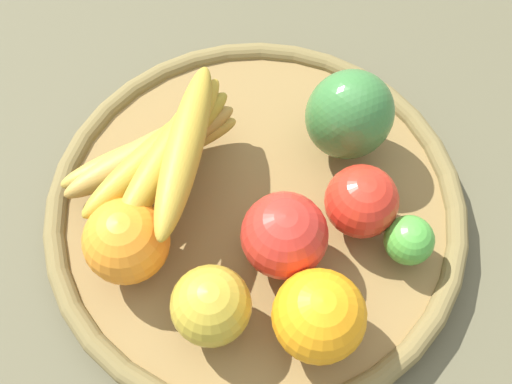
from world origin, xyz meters
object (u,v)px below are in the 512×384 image
bell_pepper (349,115)px  apple_0 (361,201)px  apple_2 (211,306)px  orange_0 (319,316)px  lime_0 (409,240)px  banana_bunch (162,151)px  apple_1 (284,235)px  orange_1 (127,241)px

bell_pepper → apple_0: bearing=86.0°
apple_2 → orange_0: 0.09m
orange_0 → lime_0: size_ratio=1.72×
banana_bunch → apple_1: size_ratio=2.40×
apple_1 → apple_2: size_ratio=1.13×
apple_1 → banana_bunch: bearing=-12.5°
banana_bunch → bell_pepper: size_ratio=1.91×
bell_pepper → apple_1: bearing=53.4°
apple_0 → bell_pepper: 0.09m
lime_0 → apple_1: bearing=25.4°
apple_2 → orange_0: orange_0 is taller
apple_0 → bell_pepper: bearing=-61.3°
apple_0 → bell_pepper: size_ratio=0.70×
orange_1 → orange_0: size_ratio=0.97×
banana_bunch → orange_1: bearing=97.8°
bell_pepper → orange_0: size_ratio=1.24×
orange_0 → bell_pepper: bearing=-76.8°
apple_1 → orange_0: bearing=134.4°
apple_0 → banana_bunch: 0.19m
orange_0 → lime_0: (-0.05, -0.11, -0.02)m
apple_2 → orange_0: (-0.09, -0.03, 0.01)m
apple_2 → lime_0: bearing=-135.6°
apple_1 → lime_0: size_ratio=1.70×
apple_2 → apple_1: bearing=-111.0°
apple_0 → bell_pepper: bell_pepper is taller
apple_2 → orange_1: size_ratio=0.90×
apple_0 → apple_2: (0.08, 0.15, 0.00)m
orange_1 → orange_0: 0.18m
banana_bunch → orange_1: (-0.01, 0.09, -0.01)m
apple_2 → orange_1: 0.10m
apple_0 → banana_bunch: banana_bunch is taller
apple_1 → orange_0: 0.08m
apple_1 → bell_pepper: size_ratio=0.80×
banana_bunch → orange_0: size_ratio=2.37×
bell_pepper → orange_0: 0.20m
apple_2 → orange_0: bearing=-162.5°
orange_0 → lime_0: 0.12m
apple_1 → lime_0: bearing=-154.6°
apple_1 → apple_2: bearing=69.0°
apple_1 → orange_1: size_ratio=1.02×
apple_2 → bell_pepper: bell_pepper is taller
banana_bunch → orange_0: banana_bunch is taller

